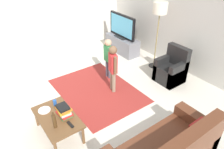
# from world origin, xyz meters

# --- Properties ---
(ground) EXTENTS (7.80, 7.80, 0.00)m
(ground) POSITION_xyz_m (0.00, 0.00, 0.00)
(ground) COLOR beige
(wall_back) EXTENTS (6.00, 0.12, 2.70)m
(wall_back) POSITION_xyz_m (0.00, 3.00, 1.35)
(wall_back) COLOR silver
(wall_back) RESTS_ON ground
(wall_left) EXTENTS (0.12, 6.00, 2.70)m
(wall_left) POSITION_xyz_m (-3.00, 0.00, 1.35)
(wall_left) COLOR silver
(wall_left) RESTS_ON ground
(area_rug) EXTENTS (2.20, 1.60, 0.01)m
(area_rug) POSITION_xyz_m (-0.47, 0.51, 0.00)
(area_rug) COLOR #9E2D28
(area_rug) RESTS_ON ground
(tv_stand) EXTENTS (1.20, 0.44, 0.50)m
(tv_stand) POSITION_xyz_m (-1.79, 2.30, 0.24)
(tv_stand) COLOR slate
(tv_stand) RESTS_ON ground
(tv) EXTENTS (1.10, 0.28, 0.71)m
(tv) POSITION_xyz_m (-1.79, 2.28, 0.85)
(tv) COLOR black
(tv) RESTS_ON tv_stand
(armchair) EXTENTS (0.60, 0.60, 0.90)m
(armchair) POSITION_xyz_m (0.25, 2.26, 0.30)
(armchair) COLOR black
(armchair) RESTS_ON ground
(floor_lamp) EXTENTS (0.36, 0.36, 1.78)m
(floor_lamp) POSITION_xyz_m (-0.52, 2.45, 1.54)
(floor_lamp) COLOR #262626
(floor_lamp) RESTS_ON ground
(child_near_tv) EXTENTS (0.35, 0.17, 1.05)m
(child_near_tv) POSITION_xyz_m (-0.81, 1.07, 0.63)
(child_near_tv) COLOR #4C4C59
(child_near_tv) RESTS_ON ground
(child_center) EXTENTS (0.37, 0.20, 1.14)m
(child_center) POSITION_xyz_m (-0.27, 0.82, 0.69)
(child_center) COLOR gray
(child_center) RESTS_ON ground
(coffee_table) EXTENTS (1.00, 0.60, 0.42)m
(coffee_table) POSITION_xyz_m (0.26, -0.78, 0.37)
(coffee_table) COLOR brown
(coffee_table) RESTS_ON ground
(book_stack) EXTENTS (0.30, 0.23, 0.22)m
(book_stack) POSITION_xyz_m (0.32, -0.66, 0.53)
(book_stack) COLOR #388C4C
(book_stack) RESTS_ON coffee_table
(bottle) EXTENTS (0.06, 0.06, 0.32)m
(bottle) POSITION_xyz_m (0.48, -0.90, 0.56)
(bottle) COLOR #4C3319
(bottle) RESTS_ON coffee_table
(tv_remote) EXTENTS (0.17, 0.06, 0.02)m
(tv_remote) POSITION_xyz_m (0.58, -0.68, 0.43)
(tv_remote) COLOR black
(tv_remote) RESTS_ON coffee_table
(soda_can) EXTENTS (0.07, 0.07, 0.12)m
(soda_can) POSITION_xyz_m (-0.04, -0.68, 0.48)
(soda_can) COLOR #2659B2
(soda_can) RESTS_ON coffee_table
(plate) EXTENTS (0.22, 0.22, 0.02)m
(plate) POSITION_xyz_m (-0.02, -0.90, 0.43)
(plate) COLOR white
(plate) RESTS_ON coffee_table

